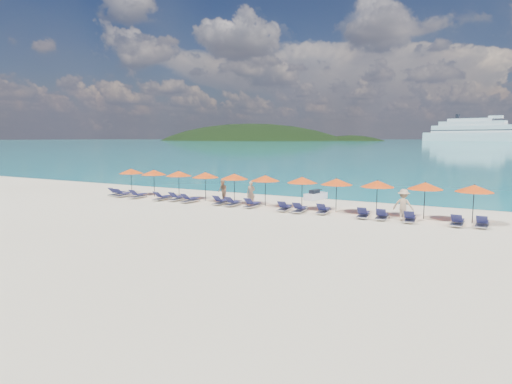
% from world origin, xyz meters
% --- Properties ---
extents(ground, '(1400.00, 1400.00, 0.00)m').
position_xyz_m(ground, '(0.00, 0.00, 0.00)').
color(ground, beige).
extents(sea, '(1600.00, 1300.00, 0.01)m').
position_xyz_m(sea, '(0.00, 660.00, 0.01)').
color(sea, '#1FA9B2').
rests_on(sea, ground).
extents(headland_main, '(374.00, 242.00, 126.50)m').
position_xyz_m(headland_main, '(-300.00, 540.00, -38.00)').
color(headland_main, black).
rests_on(headland_main, ground).
extents(headland_small, '(162.00, 126.00, 85.50)m').
position_xyz_m(headland_small, '(-150.00, 560.00, -35.00)').
color(headland_small, black).
rests_on(headland_small, ground).
extents(cruise_ship, '(144.84, 54.87, 39.93)m').
position_xyz_m(cruise_ship, '(14.15, 564.69, 10.39)').
color(cruise_ship, white).
rests_on(cruise_ship, ground).
extents(jetski, '(1.32, 2.31, 0.78)m').
position_xyz_m(jetski, '(1.99, 9.29, 0.32)').
color(jetski, silver).
rests_on(jetski, ground).
extents(beachgoer_a, '(0.69, 0.51, 1.73)m').
position_xyz_m(beachgoer_a, '(-1.29, 4.64, 0.86)').
color(beachgoer_a, tan).
rests_on(beachgoer_a, ground).
extents(beachgoer_b, '(0.93, 0.86, 1.67)m').
position_xyz_m(beachgoer_b, '(-4.07, 5.14, 0.83)').
color(beachgoer_b, tan).
rests_on(beachgoer_b, ground).
extents(beachgoer_c, '(1.26, 0.66, 1.88)m').
position_xyz_m(beachgoer_c, '(9.56, 3.57, 0.94)').
color(beachgoer_c, tan).
rests_on(beachgoer_c, ground).
extents(umbrella_0, '(2.10, 2.10, 2.28)m').
position_xyz_m(umbrella_0, '(-13.16, 4.79, 2.02)').
color(umbrella_0, black).
rests_on(umbrella_0, ground).
extents(umbrella_1, '(2.10, 2.10, 2.28)m').
position_xyz_m(umbrella_1, '(-10.49, 4.65, 2.02)').
color(umbrella_1, black).
rests_on(umbrella_1, ground).
extents(umbrella_2, '(2.10, 2.10, 2.28)m').
position_xyz_m(umbrella_2, '(-7.98, 4.74, 2.02)').
color(umbrella_2, black).
rests_on(umbrella_2, ground).
extents(umbrella_3, '(2.10, 2.10, 2.28)m').
position_xyz_m(umbrella_3, '(-5.32, 4.66, 2.02)').
color(umbrella_3, black).
rests_on(umbrella_3, ground).
extents(umbrella_4, '(2.10, 2.10, 2.28)m').
position_xyz_m(umbrella_4, '(-2.68, 4.60, 2.02)').
color(umbrella_4, black).
rests_on(umbrella_4, ground).
extents(umbrella_5, '(2.10, 2.10, 2.28)m').
position_xyz_m(umbrella_5, '(-0.06, 4.52, 2.02)').
color(umbrella_5, black).
rests_on(umbrella_5, ground).
extents(umbrella_6, '(2.10, 2.10, 2.28)m').
position_xyz_m(umbrella_6, '(2.73, 4.56, 2.02)').
color(umbrella_6, black).
rests_on(umbrella_6, ground).
extents(umbrella_7, '(2.10, 2.10, 2.28)m').
position_xyz_m(umbrella_7, '(5.16, 4.54, 2.02)').
color(umbrella_7, black).
rests_on(umbrella_7, ground).
extents(umbrella_8, '(2.10, 2.10, 2.28)m').
position_xyz_m(umbrella_8, '(7.79, 4.55, 2.02)').
color(umbrella_8, black).
rests_on(umbrella_8, ground).
extents(umbrella_9, '(2.10, 2.10, 2.28)m').
position_xyz_m(umbrella_9, '(10.58, 4.72, 2.02)').
color(umbrella_9, black).
rests_on(umbrella_9, ground).
extents(umbrella_10, '(2.10, 2.10, 2.28)m').
position_xyz_m(umbrella_10, '(13.21, 4.64, 2.02)').
color(umbrella_10, black).
rests_on(umbrella_10, ground).
extents(lounger_0, '(0.75, 1.74, 0.66)m').
position_xyz_m(lounger_0, '(-13.59, 3.51, 0.24)').
color(lounger_0, silver).
rests_on(lounger_0, ground).
extents(lounger_1, '(0.62, 1.70, 0.66)m').
position_xyz_m(lounger_1, '(-12.60, 3.26, 0.24)').
color(lounger_1, silver).
rests_on(lounger_1, ground).
extents(lounger_2, '(0.72, 1.73, 0.66)m').
position_xyz_m(lounger_2, '(-11.01, 3.25, 0.24)').
color(lounger_2, silver).
rests_on(lounger_2, ground).
extents(lounger_3, '(0.64, 1.71, 0.66)m').
position_xyz_m(lounger_3, '(-8.48, 3.28, 0.24)').
color(lounger_3, silver).
rests_on(lounger_3, ground).
extents(lounger_4, '(0.70, 1.73, 0.66)m').
position_xyz_m(lounger_4, '(-7.29, 3.61, 0.24)').
color(lounger_4, silver).
rests_on(lounger_4, ground).
extents(lounger_5, '(0.75, 1.74, 0.66)m').
position_xyz_m(lounger_5, '(-5.84, 3.32, 0.24)').
color(lounger_5, silver).
rests_on(lounger_5, ground).
extents(lounger_6, '(0.62, 1.70, 0.66)m').
position_xyz_m(lounger_6, '(-3.23, 3.59, 0.24)').
color(lounger_6, silver).
rests_on(lounger_6, ground).
extents(lounger_7, '(0.63, 1.71, 0.66)m').
position_xyz_m(lounger_7, '(-2.11, 3.46, 0.24)').
color(lounger_7, silver).
rests_on(lounger_7, ground).
extents(lounger_8, '(0.62, 1.70, 0.66)m').
position_xyz_m(lounger_8, '(-0.60, 3.55, 0.24)').
color(lounger_8, silver).
rests_on(lounger_8, ground).
extents(lounger_9, '(0.79, 1.76, 0.66)m').
position_xyz_m(lounger_9, '(2.01, 3.32, 0.24)').
color(lounger_9, silver).
rests_on(lounger_9, ground).
extents(lounger_10, '(0.73, 1.74, 0.66)m').
position_xyz_m(lounger_10, '(3.12, 3.26, 0.24)').
color(lounger_10, silver).
rests_on(lounger_10, ground).
extents(lounger_11, '(0.75, 1.74, 0.66)m').
position_xyz_m(lounger_11, '(4.63, 3.57, 0.24)').
color(lounger_11, silver).
rests_on(lounger_11, ground).
extents(lounger_12, '(0.78, 1.75, 0.66)m').
position_xyz_m(lounger_12, '(7.27, 3.36, 0.24)').
color(lounger_12, silver).
rests_on(lounger_12, ground).
extents(lounger_13, '(0.77, 1.75, 0.66)m').
position_xyz_m(lounger_13, '(8.40, 3.34, 0.24)').
color(lounger_13, silver).
rests_on(lounger_13, ground).
extents(lounger_14, '(0.73, 1.74, 0.66)m').
position_xyz_m(lounger_14, '(9.99, 3.30, 0.24)').
color(lounger_14, silver).
rests_on(lounger_14, ground).
extents(lounger_15, '(0.72, 1.73, 0.66)m').
position_xyz_m(lounger_15, '(12.50, 3.41, 0.24)').
color(lounger_15, silver).
rests_on(lounger_15, ground).
extents(lounger_16, '(0.72, 1.73, 0.66)m').
position_xyz_m(lounger_16, '(13.72, 3.61, 0.24)').
color(lounger_16, silver).
rests_on(lounger_16, ground).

